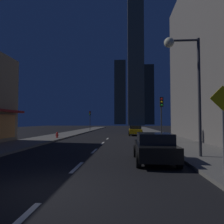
{
  "coord_description": "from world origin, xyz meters",
  "views": [
    {
      "loc": [
        2.15,
        -6.01,
        2.02
      ],
      "look_at": [
        0.0,
        27.18,
        3.58
      ],
      "focal_mm": 33.43,
      "sensor_mm": 36.0,
      "label": 1
    }
  ],
  "objects_px": {
    "traffic_light_near_right": "(161,109)",
    "traffic_light_far_left": "(90,116)",
    "car_parked_near": "(154,147)",
    "fire_hydrant_far_left": "(57,135)",
    "street_lamp_right": "(184,67)",
    "car_parked_far": "(135,130)",
    "pedestrian_crossing_sign": "(223,122)"
  },
  "relations": [
    {
      "from": "car_parked_near",
      "to": "traffic_light_far_left",
      "type": "distance_m",
      "value": 35.15
    },
    {
      "from": "traffic_light_near_right",
      "to": "traffic_light_far_left",
      "type": "relative_size",
      "value": 1.0
    },
    {
      "from": "car_parked_near",
      "to": "pedestrian_crossing_sign",
      "type": "bearing_deg",
      "value": -56.89
    },
    {
      "from": "car_parked_near",
      "to": "car_parked_far",
      "type": "height_order",
      "value": "same"
    },
    {
      "from": "traffic_light_near_right",
      "to": "street_lamp_right",
      "type": "bearing_deg",
      "value": -90.86
    },
    {
      "from": "traffic_light_far_left",
      "to": "pedestrian_crossing_sign",
      "type": "distance_m",
      "value": 38.58
    },
    {
      "from": "traffic_light_far_left",
      "to": "street_lamp_right",
      "type": "xyz_separation_m",
      "value": [
        10.88,
        -32.89,
        1.87
      ]
    },
    {
      "from": "car_parked_near",
      "to": "street_lamp_right",
      "type": "bearing_deg",
      "value": 28.68
    },
    {
      "from": "traffic_light_far_left",
      "to": "car_parked_near",
      "type": "bearing_deg",
      "value": -74.96
    },
    {
      "from": "car_parked_far",
      "to": "traffic_light_near_right",
      "type": "relative_size",
      "value": 1.01
    },
    {
      "from": "traffic_light_far_left",
      "to": "street_lamp_right",
      "type": "bearing_deg",
      "value": -71.7
    },
    {
      "from": "car_parked_near",
      "to": "street_lamp_right",
      "type": "relative_size",
      "value": 0.64
    },
    {
      "from": "traffic_light_near_right",
      "to": "pedestrian_crossing_sign",
      "type": "height_order",
      "value": "traffic_light_near_right"
    },
    {
      "from": "car_parked_near",
      "to": "car_parked_far",
      "type": "xyz_separation_m",
      "value": [
        0.0,
        20.51,
        0.0
      ]
    },
    {
      "from": "car_parked_near",
      "to": "pedestrian_crossing_sign",
      "type": "height_order",
      "value": "pedestrian_crossing_sign"
    },
    {
      "from": "traffic_light_near_right",
      "to": "street_lamp_right",
      "type": "distance_m",
      "value": 8.2
    },
    {
      "from": "car_parked_near",
      "to": "fire_hydrant_far_left",
      "type": "relative_size",
      "value": 6.48
    },
    {
      "from": "traffic_light_far_left",
      "to": "street_lamp_right",
      "type": "relative_size",
      "value": 0.64
    },
    {
      "from": "car_parked_far",
      "to": "pedestrian_crossing_sign",
      "type": "relative_size",
      "value": 1.34
    },
    {
      "from": "car_parked_far",
      "to": "pedestrian_crossing_sign",
      "type": "distance_m",
      "value": 23.7
    },
    {
      "from": "traffic_light_near_right",
      "to": "car_parked_far",
      "type": "bearing_deg",
      "value": 99.33
    },
    {
      "from": "fire_hydrant_far_left",
      "to": "car_parked_far",
      "type": "bearing_deg",
      "value": 36.49
    },
    {
      "from": "fire_hydrant_far_left",
      "to": "street_lamp_right",
      "type": "xyz_separation_m",
      "value": [
        11.28,
        -12.51,
        4.61
      ]
    },
    {
      "from": "fire_hydrant_far_left",
      "to": "traffic_light_near_right",
      "type": "bearing_deg",
      "value": -21.69
    },
    {
      "from": "traffic_light_far_left",
      "to": "street_lamp_right",
      "type": "height_order",
      "value": "street_lamp_right"
    },
    {
      "from": "car_parked_far",
      "to": "traffic_light_far_left",
      "type": "xyz_separation_m",
      "value": [
        -9.1,
        13.36,
        2.45
      ]
    },
    {
      "from": "street_lamp_right",
      "to": "pedestrian_crossing_sign",
      "type": "bearing_deg",
      "value": -86.88
    },
    {
      "from": "traffic_light_far_left",
      "to": "pedestrian_crossing_sign",
      "type": "height_order",
      "value": "traffic_light_far_left"
    },
    {
      "from": "car_parked_near",
      "to": "traffic_light_far_left",
      "type": "height_order",
      "value": "traffic_light_far_left"
    },
    {
      "from": "street_lamp_right",
      "to": "traffic_light_far_left",
      "type": "bearing_deg",
      "value": 108.3
    },
    {
      "from": "car_parked_far",
      "to": "traffic_light_near_right",
      "type": "bearing_deg",
      "value": -80.67
    },
    {
      "from": "fire_hydrant_far_left",
      "to": "traffic_light_near_right",
      "type": "distance_m",
      "value": 12.57
    }
  ]
}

